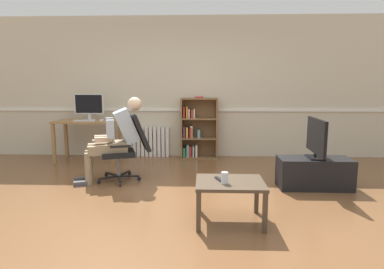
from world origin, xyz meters
name	(u,v)px	position (x,y,z in m)	size (l,w,h in m)	color
ground_plane	(177,203)	(0.00, 0.00, 0.00)	(18.00, 18.00, 0.00)	brown
back_wall	(188,88)	(0.00, 2.65, 1.35)	(12.00, 0.13, 2.70)	beige
computer_desk	(88,127)	(-1.83, 2.15, 0.64)	(1.15, 0.60, 0.76)	#9E7547
imac_monitor	(89,105)	(-1.82, 2.23, 1.03)	(0.54, 0.14, 0.48)	silver
keyboard	(85,121)	(-1.83, 2.01, 0.77)	(0.37, 0.12, 0.02)	silver
computer_mouse	(102,120)	(-1.52, 2.03, 0.77)	(0.06, 0.10, 0.03)	white
bookshelf	(197,130)	(0.18, 2.44, 0.55)	(0.70, 0.29, 1.18)	brown
radiator	(149,142)	(-0.77, 2.54, 0.29)	(0.80, 0.08, 0.59)	white
office_chair	(128,145)	(-0.79, 0.94, 0.53)	(0.80, 0.67, 0.98)	black
person_seated	(115,137)	(-0.96, 0.89, 0.65)	(0.99, 0.60, 1.22)	#937F60
tv_stand	(314,173)	(1.83, 0.65, 0.21)	(0.96, 0.42, 0.42)	black
tv_screen	(316,138)	(1.83, 0.65, 0.70)	(0.22, 0.78, 0.54)	black
coffee_table	(230,187)	(0.58, -0.49, 0.37)	(0.69, 0.55, 0.43)	#4C3D2D
drinking_glass	(225,178)	(0.52, -0.57, 0.49)	(0.07, 0.07, 0.11)	silver
spare_remote	(219,179)	(0.47, -0.45, 0.44)	(0.04, 0.15, 0.02)	black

